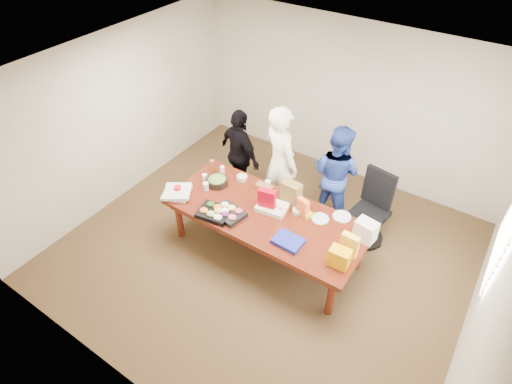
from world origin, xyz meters
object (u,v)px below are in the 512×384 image
Objects in this scene: office_chair at (369,212)px; sheet_cake at (272,207)px; salad_bowl at (217,181)px; conference_table at (266,233)px; person_center at (280,163)px; person_right at (335,173)px.

office_chair is 2.70× the size of sheet_cake.
salad_bowl is at bearing -146.79° from office_chair.
office_chair is 3.59× the size of salad_bowl.
sheet_cake reaches higher than conference_table.
salad_bowl is (-0.95, 0.13, 0.42)m from conference_table.
office_chair is at bearing 33.21° from sheet_cake.
conference_table is at bearing -107.11° from sheet_cake.
sheet_cake is (0.02, 0.12, 0.41)m from conference_table.
person_center reaches higher than office_chair.
person_center is at bearing 106.85° from sheet_cake.
sheet_cake is 1.33× the size of salad_bowl.
office_chair is 1.45m from sheet_cake.
person_right is at bearing -128.52° from person_center.
office_chair is 2.27m from salad_bowl.
conference_table is at bearing -127.46° from office_chair.
conference_table is at bearing 76.63° from person_right.
salad_bowl is (-0.64, -0.74, -0.15)m from person_center.
person_right is at bearing 39.50° from salad_bowl.
office_chair reaches higher than salad_bowl.
office_chair is 0.58× the size of person_center.
salad_bowl reaches higher than sheet_cake.
person_right is 3.98× the size of sheet_cake.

